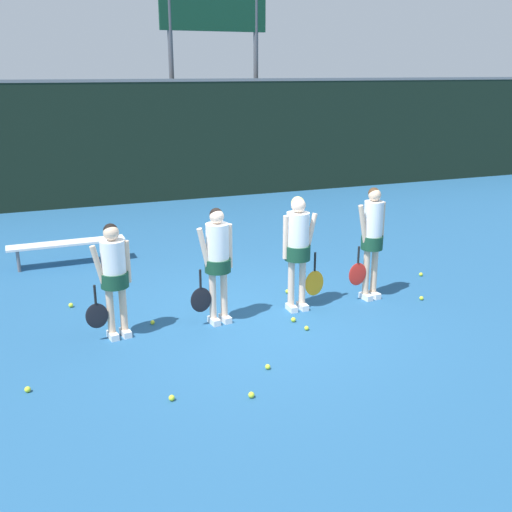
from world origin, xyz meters
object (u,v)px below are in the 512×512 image
(player_1, at_px, (217,257))
(scoreboard, at_px, (214,33))
(player_3, at_px, (372,235))
(tennis_ball_6, at_px, (268,367))
(tennis_ball_10, at_px, (153,322))
(tennis_ball_11, at_px, (28,389))
(player_2, at_px, (298,244))
(tennis_ball_0, at_px, (307,328))
(tennis_ball_9, at_px, (251,395))
(tennis_ball_4, at_px, (421,298))
(bench_courtside, at_px, (67,245))
(player_0, at_px, (114,272))
(tennis_ball_3, at_px, (287,291))
(tennis_ball_2, at_px, (71,305))
(tennis_ball_1, at_px, (172,398))
(tennis_ball_7, at_px, (293,320))
(tennis_ball_5, at_px, (421,274))

(player_1, bearing_deg, scoreboard, 64.94)
(player_3, xyz_separation_m, tennis_ball_6, (-2.44, -1.66, -1.03))
(scoreboard, height_order, player_1, scoreboard)
(player_3, relative_size, tennis_ball_6, 27.92)
(tennis_ball_10, xyz_separation_m, tennis_ball_11, (-1.73, -1.38, 0.00))
(scoreboard, relative_size, tennis_ball_6, 91.10)
(scoreboard, xyz_separation_m, player_2, (-1.67, -9.41, -3.48))
(tennis_ball_0, xyz_separation_m, tennis_ball_9, (-1.38, -1.43, 0.00))
(tennis_ball_0, distance_m, tennis_ball_4, 2.26)
(bench_courtside, relative_size, player_1, 1.26)
(player_0, height_order, player_2, player_2)
(player_0, height_order, tennis_ball_9, player_0)
(player_1, xyz_separation_m, tennis_ball_11, (-2.65, -1.13, -0.97))
(tennis_ball_3, xyz_separation_m, tennis_ball_10, (-2.34, -0.45, -0.00))
(player_1, relative_size, player_3, 0.94)
(tennis_ball_3, distance_m, tennis_ball_6, 2.65)
(tennis_ball_4, bearing_deg, tennis_ball_0, -170.06)
(player_2, xyz_separation_m, tennis_ball_9, (-1.58, -2.20, -1.02))
(player_2, bearing_deg, tennis_ball_10, 174.11)
(player_1, xyz_separation_m, player_2, (1.28, 0.04, 0.04))
(player_0, xyz_separation_m, tennis_ball_2, (-0.52, 1.34, -0.91))
(player_3, distance_m, tennis_ball_9, 3.76)
(player_0, bearing_deg, bench_courtside, 86.80)
(player_0, xyz_separation_m, player_3, (4.01, 0.03, 0.11))
(tennis_ball_1, bearing_deg, tennis_ball_2, 104.17)
(bench_courtside, height_order, tennis_ball_7, bench_courtside)
(tennis_ball_6, bearing_deg, tennis_ball_2, 125.32)
(tennis_ball_6, distance_m, tennis_ball_11, 2.82)
(bench_courtside, height_order, tennis_ball_4, bench_courtside)
(scoreboard, relative_size, tennis_ball_0, 91.66)
(tennis_ball_4, relative_size, tennis_ball_11, 0.93)
(player_0, relative_size, tennis_ball_0, 25.00)
(player_2, bearing_deg, tennis_ball_4, -11.02)
(scoreboard, xyz_separation_m, tennis_ball_0, (-1.88, -10.18, -4.50))
(scoreboard, xyz_separation_m, tennis_ball_10, (-3.88, -9.20, -4.50))
(player_1, relative_size, tennis_ball_4, 26.08)
(tennis_ball_9, distance_m, tennis_ball_11, 2.57)
(scoreboard, distance_m, tennis_ball_10, 10.95)
(bench_courtside, distance_m, tennis_ball_5, 6.57)
(scoreboard, relative_size, tennis_ball_3, 85.87)
(player_1, height_order, tennis_ball_7, player_1)
(scoreboard, distance_m, tennis_ball_3, 9.95)
(tennis_ball_1, distance_m, tennis_ball_4, 4.72)
(tennis_ball_2, height_order, tennis_ball_4, tennis_ball_2)
(tennis_ball_4, bearing_deg, player_2, 169.33)
(player_3, relative_size, tennis_ball_7, 25.61)
(player_2, bearing_deg, scoreboard, 79.56)
(player_1, bearing_deg, tennis_ball_7, -28.65)
(bench_courtside, height_order, tennis_ball_11, bench_courtside)
(tennis_ball_2, relative_size, tennis_ball_7, 1.02)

